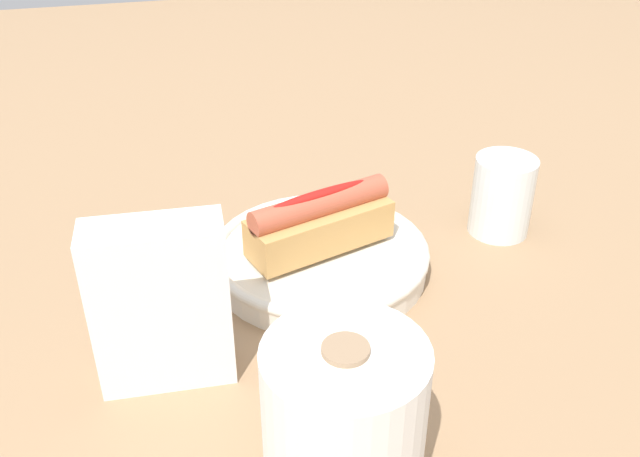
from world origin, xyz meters
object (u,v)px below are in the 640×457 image
(hotdog_front, at_px, (320,222))
(paper_towel_roll, at_px, (344,426))
(serving_bowl, at_px, (320,257))
(napkin_box, at_px, (161,305))
(water_glass, at_px, (502,200))

(hotdog_front, height_order, paper_towel_roll, paper_towel_roll)
(serving_bowl, distance_m, paper_towel_roll, 0.28)
(hotdog_front, relative_size, napkin_box, 1.05)
(serving_bowl, xyz_separation_m, water_glass, (-0.22, -0.03, 0.02))
(water_glass, height_order, napkin_box, napkin_box)
(serving_bowl, xyz_separation_m, hotdog_front, (0.00, -0.00, 0.04))
(napkin_box, bearing_deg, water_glass, -155.74)
(water_glass, relative_size, paper_towel_roll, 0.67)
(serving_bowl, bearing_deg, paper_towel_roll, 79.02)
(paper_towel_roll, relative_size, napkin_box, 0.89)
(hotdog_front, height_order, napkin_box, napkin_box)
(serving_bowl, xyz_separation_m, paper_towel_roll, (0.05, 0.27, 0.05))
(water_glass, xyz_separation_m, paper_towel_roll, (0.27, 0.30, 0.03))
(serving_bowl, distance_m, water_glass, 0.22)
(serving_bowl, relative_size, paper_towel_roll, 1.68)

